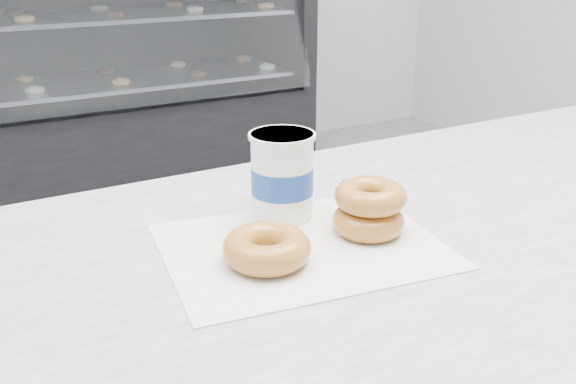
{
  "coord_description": "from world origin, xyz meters",
  "views": [
    {
      "loc": [
        -0.59,
        -1.17,
        1.26
      ],
      "look_at": [
        -0.21,
        -0.49,
        0.95
      ],
      "focal_mm": 40.0,
      "sensor_mm": 36.0,
      "label": 1
    }
  ],
  "objects_px": {
    "display_case": "(74,102)",
    "donut_single": "(267,248)",
    "coffee_cup": "(282,175)",
    "donut_stack": "(369,209)"
  },
  "relations": [
    {
      "from": "display_case",
      "to": "donut_single",
      "type": "bearing_deg",
      "value": -96.02
    },
    {
      "from": "display_case",
      "to": "coffee_cup",
      "type": "xyz_separation_m",
      "value": [
        -0.2,
        -2.57,
        0.47
      ]
    },
    {
      "from": "donut_stack",
      "to": "coffee_cup",
      "type": "distance_m",
      "value": 0.13
    },
    {
      "from": "donut_stack",
      "to": "donut_single",
      "type": "bearing_deg",
      "value": -175.91
    },
    {
      "from": "display_case",
      "to": "donut_stack",
      "type": "height_order",
      "value": "display_case"
    },
    {
      "from": "donut_single",
      "to": "donut_stack",
      "type": "height_order",
      "value": "donut_stack"
    },
    {
      "from": "donut_single",
      "to": "donut_stack",
      "type": "xyz_separation_m",
      "value": [
        0.15,
        0.01,
        0.01
      ]
    },
    {
      "from": "donut_single",
      "to": "display_case",
      "type": "bearing_deg",
      "value": 83.98
    },
    {
      "from": "donut_single",
      "to": "coffee_cup",
      "type": "distance_m",
      "value": 0.14
    },
    {
      "from": "display_case",
      "to": "donut_stack",
      "type": "distance_m",
      "value": 2.71
    }
  ]
}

